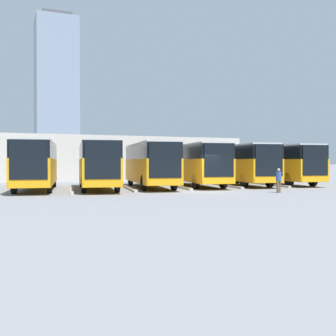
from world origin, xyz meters
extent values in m
plane|color=gray|center=(0.00, 0.00, 0.00)|extent=(600.00, 600.00, 0.00)
cube|color=orange|center=(-10.44, -5.81, 1.33)|extent=(4.06, 11.07, 1.77)
cube|color=black|center=(-10.44, -5.81, 2.76)|extent=(4.00, 10.91, 1.08)
cube|color=black|center=(-9.61, -0.44, 2.12)|extent=(2.12, 0.37, 2.35)
cube|color=orange|center=(-9.61, -0.43, 0.67)|extent=(2.30, 0.41, 0.40)
cube|color=silver|center=(-10.44, -5.81, 3.36)|extent=(3.90, 10.63, 0.12)
cylinder|color=black|center=(-10.98, -2.33, 0.55)|extent=(0.47, 1.14, 1.11)
cylinder|color=black|center=(-8.87, -2.65, 0.55)|extent=(0.47, 1.14, 1.11)
cylinder|color=black|center=(-12.01, -8.96, 0.55)|extent=(0.47, 1.14, 1.11)
cylinder|color=black|center=(-9.89, -9.29, 0.55)|extent=(0.47, 1.14, 1.11)
cube|color=#B2B2AD|center=(-8.35, -4.18, 0.07)|extent=(1.13, 5.80, 0.15)
cube|color=orange|center=(-6.26, -5.85, 1.33)|extent=(4.06, 11.07, 1.77)
cube|color=black|center=(-6.26, -5.85, 2.76)|extent=(4.00, 10.91, 1.08)
cube|color=black|center=(-5.43, -0.49, 2.12)|extent=(2.12, 0.37, 2.35)
cube|color=orange|center=(-5.43, -0.48, 0.67)|extent=(2.30, 0.41, 0.40)
cube|color=silver|center=(-6.26, -5.85, 3.36)|extent=(3.90, 10.63, 0.12)
cylinder|color=black|center=(-6.81, -2.37, 0.55)|extent=(0.47, 1.14, 1.11)
cylinder|color=black|center=(-4.70, -2.70, 0.55)|extent=(0.47, 1.14, 1.11)
cylinder|color=black|center=(-7.83, -9.01, 0.55)|extent=(0.47, 1.14, 1.11)
cylinder|color=black|center=(-5.72, -9.33, 0.55)|extent=(0.47, 1.14, 1.11)
cube|color=#B2B2AD|center=(-4.18, -4.23, 0.07)|extent=(1.13, 5.80, 0.15)
cube|color=orange|center=(-2.09, -5.78, 1.33)|extent=(4.06, 11.07, 1.77)
cube|color=black|center=(-2.09, -5.78, 2.76)|extent=(4.00, 10.91, 1.08)
cube|color=black|center=(-1.26, -0.41, 2.12)|extent=(2.12, 0.37, 2.35)
cube|color=orange|center=(-1.26, -0.41, 0.67)|extent=(2.30, 0.41, 0.40)
cube|color=silver|center=(-2.09, -5.78, 3.36)|extent=(3.90, 10.63, 0.12)
cylinder|color=black|center=(-2.63, -2.30, 0.55)|extent=(0.47, 1.14, 1.11)
cylinder|color=black|center=(-0.52, -2.62, 0.55)|extent=(0.47, 1.14, 1.11)
cylinder|color=black|center=(-3.66, -8.93, 0.55)|extent=(0.47, 1.14, 1.11)
cylinder|color=black|center=(-1.54, -9.26, 0.55)|extent=(0.47, 1.14, 1.11)
cube|color=#B2B2AD|center=(0.00, -4.15, 0.07)|extent=(1.13, 5.80, 0.15)
cube|color=orange|center=(2.09, -5.30, 1.33)|extent=(4.06, 11.07, 1.77)
cube|color=black|center=(2.09, -5.30, 2.76)|extent=(4.00, 10.91, 1.08)
cube|color=black|center=(2.92, 0.07, 2.12)|extent=(2.12, 0.37, 2.35)
cube|color=orange|center=(2.92, 0.08, 0.67)|extent=(2.30, 0.41, 0.40)
cube|color=silver|center=(2.09, -5.30, 3.36)|extent=(3.90, 10.63, 0.12)
cylinder|color=black|center=(1.54, -1.81, 0.55)|extent=(0.47, 1.14, 1.11)
cylinder|color=black|center=(3.66, -2.14, 0.55)|extent=(0.47, 1.14, 1.11)
cylinder|color=black|center=(0.52, -8.45, 0.55)|extent=(0.47, 1.14, 1.11)
cylinder|color=black|center=(2.63, -8.78, 0.55)|extent=(0.47, 1.14, 1.11)
cube|color=#B2B2AD|center=(4.18, -3.67, 0.07)|extent=(1.13, 5.80, 0.15)
cube|color=orange|center=(6.26, -4.87, 1.33)|extent=(4.06, 11.07, 1.77)
cube|color=black|center=(6.26, -4.87, 2.76)|extent=(4.00, 10.91, 1.08)
cube|color=black|center=(7.09, 0.50, 2.12)|extent=(2.12, 0.37, 2.35)
cube|color=orange|center=(7.09, 0.50, 0.67)|extent=(2.30, 0.41, 0.40)
cube|color=silver|center=(6.26, -4.87, 3.36)|extent=(3.90, 10.63, 0.12)
cylinder|color=black|center=(5.72, -1.39, 0.55)|extent=(0.47, 1.14, 1.11)
cylinder|color=black|center=(7.83, -1.71, 0.55)|extent=(0.47, 1.14, 1.11)
cylinder|color=black|center=(4.70, -8.02, 0.55)|extent=(0.47, 1.14, 1.11)
cylinder|color=black|center=(6.81, -8.35, 0.55)|extent=(0.47, 1.14, 1.11)
cube|color=#B2B2AD|center=(8.35, -3.24, 0.07)|extent=(1.13, 5.80, 0.15)
cube|color=orange|center=(10.44, -5.76, 1.33)|extent=(4.06, 11.07, 1.77)
cube|color=black|center=(10.44, -5.76, 2.76)|extent=(4.00, 10.91, 1.08)
cube|color=black|center=(11.27, -0.40, 2.12)|extent=(2.12, 0.37, 2.35)
cube|color=orange|center=(11.27, -0.39, 0.67)|extent=(2.30, 0.41, 0.40)
cube|color=silver|center=(10.44, -5.76, 3.36)|extent=(3.90, 10.63, 0.12)
cylinder|color=black|center=(9.89, -2.28, 0.55)|extent=(0.47, 1.14, 1.11)
cylinder|color=black|center=(12.01, -2.61, 0.55)|extent=(0.47, 1.14, 1.11)
cylinder|color=black|center=(8.87, -8.92, 0.55)|extent=(0.47, 1.14, 1.11)
cylinder|color=black|center=(10.98, -9.24, 0.55)|extent=(0.47, 1.14, 1.11)
cylinder|color=brown|center=(-3.95, 2.73, 0.38)|extent=(0.23, 0.23, 0.76)
cylinder|color=brown|center=(-3.78, 2.81, 0.38)|extent=(0.23, 0.23, 0.76)
cylinder|color=#2D4C99|center=(-3.87, 2.77, 1.07)|extent=(0.47, 0.47, 0.61)
sphere|color=tan|center=(-3.87, 2.77, 1.47)|extent=(0.21, 0.21, 0.21)
cube|color=beige|center=(0.00, -23.19, 2.44)|extent=(28.04, 8.91, 4.87)
cube|color=silver|center=(0.00, -29.15, 4.62)|extent=(28.04, 3.00, 0.24)
cylinder|color=slate|center=(-9.81, -30.25, 2.31)|extent=(0.20, 0.20, 4.62)
cylinder|color=slate|center=(9.81, -30.25, 2.31)|extent=(0.20, 0.20, 4.62)
cube|color=#7F8EA3|center=(-14.20, -202.08, 38.51)|extent=(21.17, 21.17, 77.02)
cube|color=#4C4C51|center=(-14.20, -202.08, 78.22)|extent=(14.82, 14.82, 2.40)
camera|label=1|loc=(12.73, 25.29, 1.95)|focal=45.00mm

